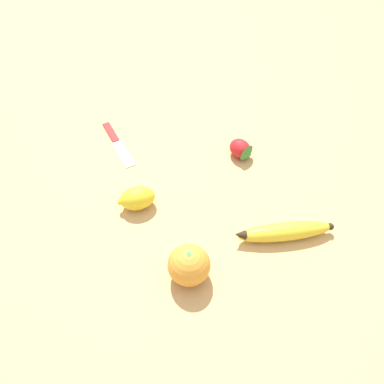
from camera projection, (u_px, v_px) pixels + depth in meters
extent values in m
plane|color=tan|center=(225.00, 186.00, 0.98)|extent=(3.00, 3.00, 0.00)
ellipsoid|color=yellow|center=(285.00, 232.00, 0.89)|extent=(0.08, 0.19, 0.04)
cone|color=#2D2314|center=(240.00, 235.00, 0.88)|extent=(0.03, 0.03, 0.03)
sphere|color=#2D2314|center=(330.00, 227.00, 0.90)|extent=(0.01, 0.01, 0.01)
sphere|color=orange|center=(189.00, 265.00, 0.82)|extent=(0.08, 0.08, 0.08)
cylinder|color=#3D8438|center=(189.00, 255.00, 0.79)|extent=(0.01, 0.01, 0.00)
ellipsoid|color=red|center=(240.00, 149.00, 1.02)|extent=(0.07, 0.06, 0.04)
cone|color=#3D8438|center=(248.00, 155.00, 1.01)|extent=(0.03, 0.04, 0.04)
ellipsoid|color=yellow|center=(138.00, 198.00, 0.93)|extent=(0.06, 0.08, 0.05)
sphere|color=yellow|center=(121.00, 202.00, 0.93)|extent=(0.01, 0.01, 0.01)
cube|color=silver|center=(123.00, 153.00, 1.04)|extent=(0.09, 0.03, 0.00)
cube|color=red|center=(111.00, 132.00, 1.08)|extent=(0.07, 0.02, 0.01)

